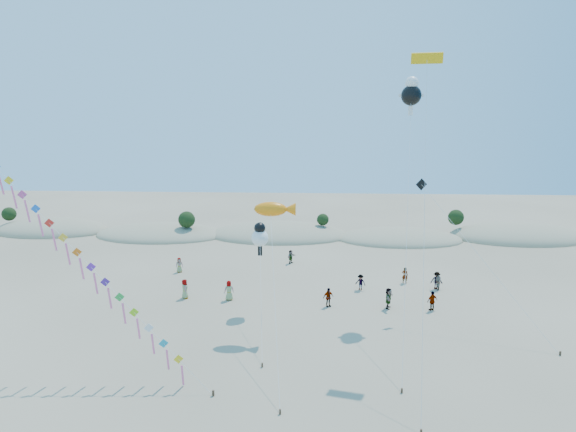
# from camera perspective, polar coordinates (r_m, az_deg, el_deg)

# --- Properties ---
(dune_ridge) EXTENTS (145.30, 11.49, 5.57)m
(dune_ridge) POSITION_cam_1_polar(r_m,az_deg,el_deg) (65.05, -0.24, -2.26)
(dune_ridge) COLOR gray
(dune_ridge) RESTS_ON ground
(kite_train) EXTENTS (25.77, 8.18, 22.98)m
(kite_train) POSITION_cam_1_polar(r_m,az_deg,el_deg) (35.52, -30.00, 3.30)
(kite_train) COLOR #3F2D1E
(kite_train) RESTS_ON ground
(fish_kite) EXTENTS (3.12, 11.91, 9.90)m
(fish_kite) POSITION_cam_1_polar(r_m,az_deg,el_deg) (35.84, -1.53, 0.79)
(fish_kite) COLOR #3F2D1E
(fish_kite) RESTS_ON ground
(cartoon_kite_low) EXTENTS (1.88, 10.39, 7.55)m
(cartoon_kite_low) POSITION_cam_1_polar(r_m,az_deg,el_deg) (39.83, -3.35, -2.39)
(cartoon_kite_low) COLOR #3F2D1E
(cartoon_kite_low) RESTS_ON ground
(cartoon_kite_high) EXTENTS (3.56, 15.60, 19.27)m
(cartoon_kite_high) POSITION_cam_1_polar(r_m,az_deg,el_deg) (41.65, 14.41, 13.91)
(cartoon_kite_high) COLOR #3F2D1E
(cartoon_kite_high) RESTS_ON ground
(parafoil_kite) EXTENTS (2.98, 12.55, 20.38)m
(parafoil_kite) POSITION_cam_1_polar(r_m,az_deg,el_deg) (35.09, 16.14, 16.78)
(parafoil_kite) COLOR #3F2D1E
(parafoil_kite) RESTS_ON ground
(dark_kite) EXTENTS (8.84, 8.36, 11.14)m
(dark_kite) POSITION_cam_1_polar(r_m,az_deg,el_deg) (39.81, 19.23, -1.14)
(dark_kite) COLOR #3F2D1E
(dark_kite) RESTS_ON ground
(beachgoers) EXTENTS (26.65, 13.58, 1.80)m
(beachgoers) POSITION_cam_1_polar(r_m,az_deg,el_deg) (45.27, 6.02, -7.96)
(beachgoers) COLOR slate
(beachgoers) RESTS_ON ground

